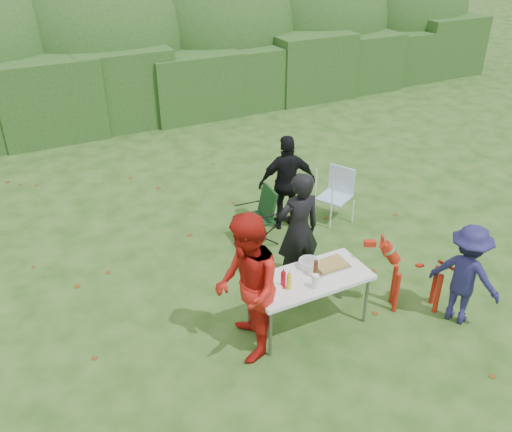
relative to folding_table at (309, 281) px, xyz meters
name	(u,v)px	position (x,y,z in m)	size (l,w,h in m)	color
ground	(292,314)	(-0.07, 0.26, -0.69)	(80.00, 80.00, 0.00)	#1E4211
hedge_row	(124,90)	(-0.07, 8.26, 0.16)	(22.00, 1.40, 1.70)	#23471C
shrub_backdrop	(104,45)	(-0.07, 9.86, 0.91)	(20.00, 2.60, 3.20)	#3D6628
folding_table	(309,281)	(0.00, 0.00, 0.00)	(1.50, 0.70, 0.74)	silver
person_cook	(298,230)	(0.34, 0.85, 0.16)	(0.62, 0.41, 1.70)	black
person_red_jacket	(247,288)	(-0.87, -0.07, 0.23)	(0.89, 0.69, 1.83)	#B21710
person_black_puffy	(287,183)	(0.98, 2.26, 0.11)	(0.94, 0.39, 1.60)	black
child	(465,275)	(1.79, -0.76, 0.00)	(0.88, 0.51, 1.36)	#1C1B4B
dog	(418,276)	(1.44, -0.33, -0.18)	(1.06, 0.43, 1.01)	#9B1F0E
camping_chair	(256,216)	(0.32, 2.08, -0.24)	(0.56, 0.56, 0.90)	black
lawn_chair	(335,195)	(1.82, 2.11, -0.24)	(0.53, 0.53, 0.90)	#4F9ED9
food_tray	(330,266)	(0.35, 0.07, 0.06)	(0.45, 0.30, 0.02)	#B7B7BA
focaccia_bread	(330,264)	(0.35, 0.07, 0.09)	(0.40, 0.26, 0.04)	#A28841
mustard_bottle	(289,282)	(-0.33, -0.08, 0.15)	(0.06, 0.06, 0.20)	#CECF18
ketchup_bottle	(283,280)	(-0.39, -0.04, 0.16)	(0.06, 0.06, 0.22)	maroon
beer_bottle	(316,269)	(0.06, -0.03, 0.17)	(0.06, 0.06, 0.24)	#47230F
paper_towel_roll	(264,276)	(-0.57, 0.11, 0.18)	(0.12, 0.12, 0.26)	white
cup_stack	(315,281)	(-0.06, -0.21, 0.14)	(0.08, 0.08, 0.18)	white
pasta_bowl	(309,264)	(0.10, 0.18, 0.10)	(0.26, 0.26, 0.10)	silver
plate_stack	(272,290)	(-0.54, -0.04, 0.08)	(0.24, 0.24, 0.05)	white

